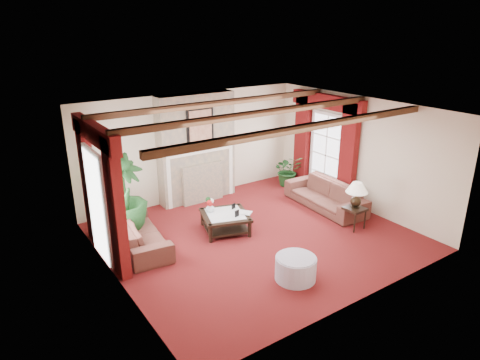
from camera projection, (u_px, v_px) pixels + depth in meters
floor at (257, 236)px, 9.10m from camera, size 6.00×6.00×0.00m
ceiling at (258, 110)px, 8.17m from camera, size 6.00×6.00×0.00m
back_wall at (193, 146)px, 10.77m from camera, size 6.00×0.02×2.70m
left_wall at (111, 211)px, 7.05m from camera, size 0.02×5.50×2.70m
right_wall at (358, 153)px, 10.22m from camera, size 0.02×5.50×2.70m
ceiling_beams at (258, 113)px, 8.19m from camera, size 6.00×3.00×0.12m
fireplace at (195, 93)px, 10.15m from camera, size 2.00×0.52×2.70m
french_door_left at (90, 151)px, 7.58m from camera, size 0.10×1.10×2.16m
french_door_right at (329, 114)px, 10.71m from camera, size 0.10×1.10×2.16m
curtains_left at (93, 127)px, 7.49m from camera, size 0.20×2.40×2.55m
curtains_right at (327, 98)px, 10.51m from camera, size 0.20×2.40×2.55m
sofa_left at (139, 228)px, 8.58m from camera, size 2.17×1.05×0.79m
sofa_right at (326, 191)px, 10.41m from camera, size 2.26×0.88×0.86m
potted_palm at (124, 214)px, 8.96m from camera, size 2.69×2.76×1.02m
small_plant at (288, 174)px, 11.87m from camera, size 1.44×1.46×0.68m
coffee_table at (225, 222)px, 9.28m from camera, size 1.22×1.22×0.40m
side_table at (354, 218)px, 9.40m from camera, size 0.46×0.46×0.49m
ottoman at (296, 268)px, 7.51m from camera, size 0.73×0.73×0.42m
table_lamp at (356, 195)px, 9.21m from camera, size 0.47×0.47×0.60m
flower_vase at (210, 208)px, 9.29m from camera, size 0.32×0.32×0.19m
book at (243, 209)px, 9.10m from camera, size 0.25×0.24×0.31m
photo_frame_a at (237, 214)px, 9.05m from camera, size 0.12×0.04×0.15m
photo_frame_b at (234, 206)px, 9.44m from camera, size 0.10×0.04×0.13m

